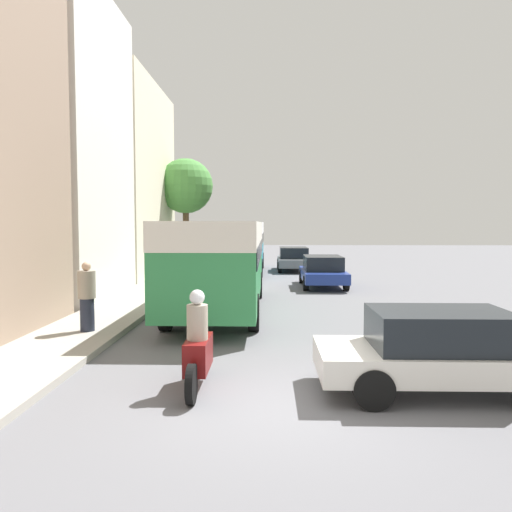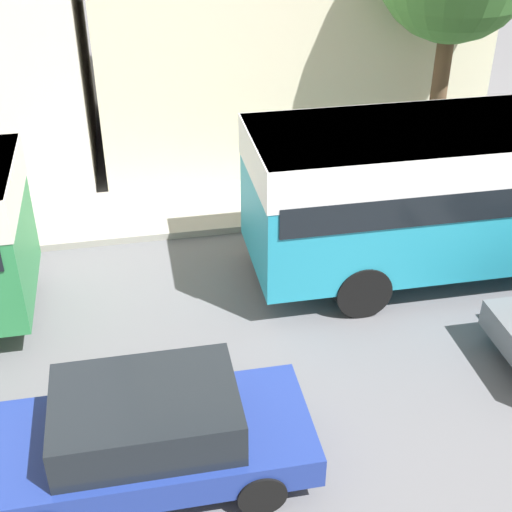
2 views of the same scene
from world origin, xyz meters
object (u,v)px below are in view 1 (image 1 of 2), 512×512
motorcycle_behind_lead (198,349)px  car_distant (323,271)px  bus_lead (220,253)px  car_crossing (294,258)px  bus_following (241,240)px  car_far_curb (440,350)px  pedestrian_near_curb (87,296)px

motorcycle_behind_lead → car_distant: bearing=75.4°
bus_lead → motorcycle_behind_lead: bus_lead is taller
car_crossing → bus_lead: bearing=-102.2°
car_crossing → car_distant: size_ratio=1.02×
bus_following → car_crossing: size_ratio=2.07×
car_far_curb → pedestrian_near_curb: (-7.45, 3.99, 0.30)m
bus_lead → pedestrian_near_curb: size_ratio=5.51×
bus_following → car_crossing: (3.15, 1.09, -1.17)m
motorcycle_behind_lead → pedestrian_near_curb: bearing=130.8°
motorcycle_behind_lead → car_crossing: bearing=82.9°
car_distant → bus_following: bearing=-58.7°
bus_lead → car_distant: bus_lead is taller
car_crossing → pedestrian_near_curb: size_ratio=2.52×
motorcycle_behind_lead → car_distant: (3.67, 14.10, 0.06)m
motorcycle_behind_lead → pedestrian_near_curb: size_ratio=1.28×
bus_following → pedestrian_near_curb: (-2.94, -16.92, -0.90)m
bus_lead → bus_following: bearing=90.3°
motorcycle_behind_lead → car_distant: size_ratio=0.52×
car_crossing → car_far_curb: (1.36, -21.99, -0.02)m
bus_lead → motorcycle_behind_lead: 7.72m
bus_lead → pedestrian_near_curb: 4.87m
bus_lead → car_far_curb: bearing=-60.1°
motorcycle_behind_lead → car_crossing: (2.73, 21.89, 0.07)m
bus_following → pedestrian_near_curb: bus_following is taller
bus_following → car_distant: 7.94m
bus_lead → car_crossing: size_ratio=2.19×
bus_lead → bus_following: (-0.07, 13.18, 0.03)m
car_far_curb → car_crossing: bearing=-176.5°
bus_lead → bus_following: bus_following is taller
motorcycle_behind_lead → pedestrian_near_curb: (-3.35, 3.88, 0.35)m
car_distant → car_far_curb: bearing=91.7°
car_distant → pedestrian_near_curb: size_ratio=2.46×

